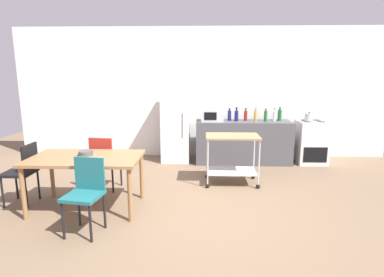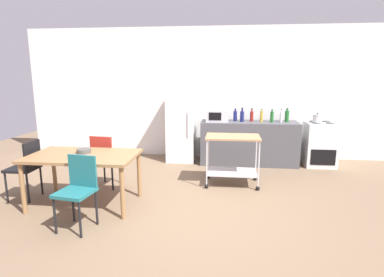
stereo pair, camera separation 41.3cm
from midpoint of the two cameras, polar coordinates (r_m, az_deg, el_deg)
ground_plane at (r=4.35m, az=-1.30°, el=-13.64°), size 12.00×12.00×0.00m
back_wall at (r=7.15m, az=0.06°, el=8.31°), size 8.40×0.12×2.90m
kitchen_counter at (r=6.71m, az=7.59°, el=-0.62°), size 2.00×0.64×0.90m
dining_table at (r=4.61m, az=-21.33°, el=-4.12°), size 1.50×0.90×0.75m
chair_black at (r=5.21m, az=-30.54°, el=-4.93°), size 0.40×0.40×0.89m
chair_teal at (r=3.99m, az=-21.78°, el=-8.83°), size 0.46×0.46×0.89m
chair_red at (r=5.28m, az=-17.91°, el=-3.65°), size 0.45×0.45×0.89m
stove_oven at (r=7.03m, az=19.43°, el=-0.62°), size 0.60×0.61×0.92m
refrigerator at (r=6.76m, az=-4.74°, el=2.33°), size 0.60×0.63×1.55m
kitchen_cart at (r=5.34m, az=5.17°, el=-2.36°), size 0.91×0.57×0.85m
microwave at (r=6.53m, az=1.90°, el=4.30°), size 0.46×0.35×0.26m
bottle_sesame_oil at (r=6.66m, az=5.11°, el=4.24°), size 0.08×0.08×0.26m
bottle_vinegar at (r=6.60m, az=6.37°, el=4.20°), size 0.08×0.08×0.29m
bottle_wine at (r=6.68m, az=8.06°, el=4.19°), size 0.07×0.07×0.27m
bottle_sparkling_water at (r=6.60m, az=9.80°, el=4.11°), size 0.06×0.06×0.27m
bottle_soy_sauce at (r=6.64m, az=11.60°, el=4.06°), size 0.07×0.07×0.26m
bottle_olive_oil at (r=6.71m, az=13.17°, el=4.02°), size 0.06×0.06×0.27m
bottle_soda at (r=6.82m, az=14.11°, el=4.19°), size 0.08×0.08×0.28m
fruit_bowl at (r=4.66m, az=-21.32°, el=-2.53°), size 0.20×0.20×0.06m
kettle at (r=6.81m, az=19.02°, el=3.73°), size 0.24×0.17×0.19m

